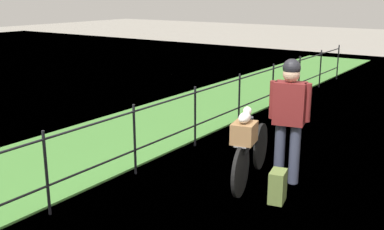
{
  "coord_description": "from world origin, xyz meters",
  "views": [
    {
      "loc": [
        -4.56,
        -1.81,
        2.49
      ],
      "look_at": [
        0.35,
        1.58,
        0.9
      ],
      "focal_mm": 42.98,
      "sensor_mm": 36.0,
      "label": 1
    }
  ],
  "objects_px": {
    "backpack_on_paving": "(278,186)",
    "mooring_bollard": "(247,127)",
    "cyclist_person": "(289,110)",
    "bicycle_main": "(251,157)",
    "wooden_crate": "(244,133)",
    "terrier_dog": "(245,116)"
  },
  "relations": [
    {
      "from": "backpack_on_paving",
      "to": "mooring_bollard",
      "type": "height_order",
      "value": "backpack_on_paving"
    },
    {
      "from": "bicycle_main",
      "to": "cyclist_person",
      "type": "xyz_separation_m",
      "value": [
        0.26,
        -0.4,
        0.65
      ]
    },
    {
      "from": "cyclist_person",
      "to": "mooring_bollard",
      "type": "distance_m",
      "value": 2.17
    },
    {
      "from": "bicycle_main",
      "to": "backpack_on_paving",
      "type": "distance_m",
      "value": 0.69
    },
    {
      "from": "terrier_dog",
      "to": "mooring_bollard",
      "type": "distance_m",
      "value": 2.46
    },
    {
      "from": "wooden_crate",
      "to": "terrier_dog",
      "type": "distance_m",
      "value": 0.21
    },
    {
      "from": "wooden_crate",
      "to": "terrier_dog",
      "type": "height_order",
      "value": "terrier_dog"
    },
    {
      "from": "terrier_dog",
      "to": "wooden_crate",
      "type": "bearing_deg",
      "value": -167.54
    },
    {
      "from": "wooden_crate",
      "to": "mooring_bollard",
      "type": "height_order",
      "value": "wooden_crate"
    },
    {
      "from": "cyclist_person",
      "to": "mooring_bollard",
      "type": "relative_size",
      "value": 4.45
    },
    {
      "from": "cyclist_person",
      "to": "backpack_on_paving",
      "type": "relative_size",
      "value": 4.21
    },
    {
      "from": "terrier_dog",
      "to": "cyclist_person",
      "type": "bearing_deg",
      "value": -28.39
    },
    {
      "from": "bicycle_main",
      "to": "cyclist_person",
      "type": "relative_size",
      "value": 0.99
    },
    {
      "from": "bicycle_main",
      "to": "mooring_bollard",
      "type": "bearing_deg",
      "value": 29.12
    },
    {
      "from": "bicycle_main",
      "to": "wooden_crate",
      "type": "distance_m",
      "value": 0.59
    },
    {
      "from": "bicycle_main",
      "to": "terrier_dog",
      "type": "bearing_deg",
      "value": -167.54
    },
    {
      "from": "bicycle_main",
      "to": "terrier_dog",
      "type": "distance_m",
      "value": 0.74
    },
    {
      "from": "mooring_bollard",
      "to": "backpack_on_paving",
      "type": "bearing_deg",
      "value": -143.94
    },
    {
      "from": "bicycle_main",
      "to": "backpack_on_paving",
      "type": "relative_size",
      "value": 4.18
    },
    {
      "from": "cyclist_person",
      "to": "mooring_bollard",
      "type": "height_order",
      "value": "cyclist_person"
    },
    {
      "from": "terrier_dog",
      "to": "mooring_bollard",
      "type": "xyz_separation_m",
      "value": [
        2.08,
        1.04,
        -0.82
      ]
    },
    {
      "from": "cyclist_person",
      "to": "backpack_on_paving",
      "type": "xyz_separation_m",
      "value": [
        -0.63,
        -0.16,
        -0.8
      ]
    }
  ]
}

